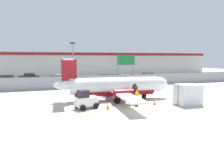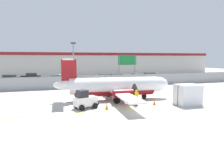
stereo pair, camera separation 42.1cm
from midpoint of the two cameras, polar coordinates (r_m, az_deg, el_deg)
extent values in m
plane|color=#BCB7AD|center=(20.47, 9.66, -7.42)|extent=(140.00, 140.00, 0.00)
cube|color=yellow|center=(22.20, 7.22, -6.24)|extent=(84.00, 0.20, 0.01)
cube|color=gray|center=(36.91, -3.58, 0.61)|extent=(98.00, 0.04, 2.00)
cylinder|color=slate|center=(36.81, -3.60, 2.24)|extent=(98.00, 0.10, 0.10)
cube|color=#38383A|center=(48.15, -7.11, 0.91)|extent=(98.00, 17.00, 0.12)
cube|color=beige|center=(66.15, -10.35, 5.24)|extent=(91.00, 8.00, 6.50)
cube|color=maroon|center=(62.18, -9.87, 7.78)|extent=(91.00, 0.20, 0.80)
cylinder|color=white|center=(25.96, 1.16, -0.36)|extent=(10.76, 2.89, 1.90)
ellipsoid|color=white|center=(27.86, 12.37, -0.02)|extent=(2.61, 2.03, 1.80)
ellipsoid|color=white|center=(25.16, -11.26, -0.27)|extent=(3.08, 1.32, 1.05)
cylinder|color=maroon|center=(26.03, 1.16, -1.50)|extent=(9.63, 2.37, 1.48)
cube|color=white|center=(26.07, 1.38, -1.60)|extent=(3.09, 16.08, 0.18)
cylinder|color=maroon|center=(28.61, 0.46, -0.84)|extent=(2.27, 1.10, 0.90)
cone|color=black|center=(28.90, 2.68, -0.77)|extent=(0.49, 0.48, 0.44)
cylinder|color=#262626|center=(28.94, 2.96, -0.76)|extent=(0.24, 2.09, 2.10)
cylinder|color=maroon|center=(23.64, 3.42, -2.48)|extent=(2.27, 1.10, 0.90)
cone|color=black|center=(23.99, 6.06, -2.37)|extent=(0.49, 0.48, 0.44)
cylinder|color=#262626|center=(24.04, 6.40, -2.36)|extent=(0.24, 2.09, 2.10)
cube|color=maroon|center=(25.04, -10.71, 2.82)|extent=(1.71, 0.34, 3.10)
cube|color=white|center=(24.98, -11.10, 6.36)|extent=(1.55, 4.88, 0.14)
cylinder|color=#59595B|center=(27.26, 8.82, -2.14)|extent=(0.15, 0.15, 0.97)
cylinder|color=black|center=(27.34, 8.80, -3.15)|extent=(0.62, 0.28, 0.60)
cylinder|color=#59595B|center=(28.15, -0.54, -1.69)|extent=(0.15, 0.15, 0.90)
cylinder|color=black|center=(28.22, -0.54, -2.59)|extent=(0.78, 0.29, 0.76)
cylinder|color=#59595B|center=(23.91, 1.77, -3.23)|extent=(0.15, 0.15, 0.90)
cylinder|color=black|center=(24.00, 1.77, -4.28)|extent=(0.78, 0.29, 0.76)
cube|color=silver|center=(21.85, -6.39, -4.49)|extent=(2.43, 1.72, 0.90)
cube|color=black|center=(21.54, -7.22, -2.51)|extent=(1.16, 1.23, 0.70)
cube|color=black|center=(22.50, -3.83, -4.91)|extent=(0.49, 1.10, 0.30)
cylinder|color=black|center=(22.82, -5.49, -5.14)|extent=(0.59, 0.34, 0.56)
cylinder|color=black|center=(21.82, -3.87, -5.69)|extent=(0.59, 0.34, 0.56)
cylinder|color=black|center=(22.11, -8.84, -5.59)|extent=(0.59, 0.34, 0.56)
cylinder|color=black|center=(21.08, -7.32, -6.18)|extent=(0.59, 0.34, 0.56)
cylinder|color=#191E4C|center=(23.21, 6.72, -4.59)|extent=(0.21, 0.21, 0.85)
cylinder|color=#191E4C|center=(23.08, 7.08, -4.66)|extent=(0.21, 0.21, 0.85)
cylinder|color=yellow|center=(23.01, 6.93, -2.86)|extent=(0.44, 0.44, 0.60)
cylinder|color=yellow|center=(23.15, 6.53, -2.72)|extent=(0.13, 0.13, 0.55)
cylinder|color=yellow|center=(22.86, 7.33, -2.85)|extent=(0.13, 0.13, 0.55)
sphere|color=tan|center=(22.94, 6.95, -1.78)|extent=(0.22, 0.22, 0.22)
cube|color=silver|center=(24.71, 19.62, -2.66)|extent=(2.47, 2.08, 2.20)
cube|color=#333338|center=(24.71, 19.62, -2.66)|extent=(2.44, 0.17, 2.20)
cube|color=orange|center=(21.51, -0.80, -6.57)|extent=(0.36, 0.36, 0.04)
cone|color=orange|center=(21.44, -0.80, -5.74)|extent=(0.28, 0.28, 0.60)
cylinder|color=white|center=(21.42, -0.80, -5.53)|extent=(0.17, 0.17, 0.08)
cube|color=orange|center=(28.98, 1.22, -3.06)|extent=(0.36, 0.36, 0.04)
cone|color=orange|center=(28.93, 1.22, -2.43)|extent=(0.28, 0.28, 0.60)
cylinder|color=white|center=(28.92, 1.22, -2.28)|extent=(0.17, 0.17, 0.08)
cube|color=orange|center=(23.89, 11.48, -5.34)|extent=(0.36, 0.36, 0.04)
cone|color=orange|center=(23.83, 11.49, -4.59)|extent=(0.28, 0.28, 0.60)
cylinder|color=white|center=(23.81, 11.50, -4.40)|extent=(0.17, 0.17, 0.08)
cube|color=#19662D|center=(47.58, -25.18, 1.06)|extent=(4.36, 2.16, 0.80)
cube|color=#262D38|center=(47.49, -25.05, 1.89)|extent=(2.36, 1.80, 0.56)
cylinder|color=black|center=(47.08, -27.06, 0.52)|extent=(0.62, 0.27, 0.60)
cylinder|color=black|center=(48.82, -26.53, 0.75)|extent=(0.62, 0.27, 0.60)
cylinder|color=black|center=(46.44, -23.73, 0.61)|extent=(0.62, 0.27, 0.60)
cylinder|color=black|center=(48.19, -23.30, 0.84)|extent=(0.62, 0.27, 0.60)
cube|color=black|center=(51.13, -20.20, 1.65)|extent=(4.26, 1.84, 0.80)
cube|color=#262D38|center=(51.06, -20.06, 2.42)|extent=(2.25, 1.63, 0.56)
cylinder|color=black|center=(50.37, -21.84, 1.15)|extent=(0.61, 0.22, 0.60)
cylinder|color=black|center=(52.16, -21.66, 1.33)|extent=(0.61, 0.22, 0.60)
cylinder|color=black|center=(50.19, -18.65, 1.26)|extent=(0.61, 0.22, 0.60)
cylinder|color=black|center=(51.98, -18.59, 1.44)|extent=(0.61, 0.22, 0.60)
cube|color=silver|center=(43.19, -13.97, 0.99)|extent=(4.36, 2.14, 0.80)
cube|color=#262D38|center=(43.16, -13.80, 1.90)|extent=(2.35, 1.78, 0.56)
cylinder|color=black|center=(42.11, -15.61, 0.35)|extent=(0.62, 0.26, 0.60)
cylinder|color=black|center=(43.88, -15.98, 0.60)|extent=(0.62, 0.26, 0.60)
cylinder|color=black|center=(42.63, -11.89, 0.54)|extent=(0.62, 0.26, 0.60)
cylinder|color=black|center=(44.38, -12.40, 0.77)|extent=(0.62, 0.26, 0.60)
cube|color=silver|center=(53.41, -11.38, 2.15)|extent=(4.24, 1.80, 0.80)
cube|color=#262D38|center=(53.37, -11.23, 2.88)|extent=(2.24, 1.61, 0.56)
cylinder|color=black|center=(52.42, -12.79, 1.68)|extent=(0.60, 0.21, 0.60)
cylinder|color=black|center=(54.21, -12.94, 1.84)|extent=(0.60, 0.21, 0.60)
cylinder|color=black|center=(52.70, -9.75, 1.77)|extent=(0.60, 0.21, 0.60)
cylinder|color=black|center=(54.48, -10.00, 1.93)|extent=(0.60, 0.21, 0.60)
cube|color=red|center=(44.70, -1.88, 1.38)|extent=(4.25, 1.83, 0.80)
cube|color=#262D38|center=(44.68, -1.71, 2.26)|extent=(2.25, 1.63, 0.56)
cylinder|color=black|center=(43.45, -3.26, 0.79)|extent=(0.61, 0.22, 0.60)
cylinder|color=black|center=(45.16, -3.93, 1.02)|extent=(0.61, 0.22, 0.60)
cylinder|color=black|center=(44.35, 0.20, 0.93)|extent=(0.61, 0.22, 0.60)
cylinder|color=black|center=(46.03, -0.58, 1.14)|extent=(0.61, 0.22, 0.60)
cube|color=#B28C19|center=(45.20, 1.57, 1.44)|extent=(4.33, 2.06, 0.80)
cube|color=#262D38|center=(45.10, 1.38, 2.30)|extent=(2.33, 1.74, 0.56)
cylinder|color=black|center=(46.47, 2.94, 1.19)|extent=(0.61, 0.25, 0.60)
cylinder|color=black|center=(44.76, 3.60, 0.97)|extent=(0.61, 0.25, 0.60)
cylinder|color=black|center=(45.76, -0.42, 1.11)|extent=(0.61, 0.25, 0.60)
cylinder|color=black|center=(44.02, 0.11, 0.88)|extent=(0.61, 0.25, 0.60)
cube|color=navy|center=(45.67, 6.87, 1.45)|extent=(4.20, 1.70, 0.80)
cube|color=#262D38|center=(45.67, 7.05, 2.31)|extent=(2.20, 1.56, 0.56)
cylinder|color=black|center=(44.30, 5.73, 0.89)|extent=(0.60, 0.20, 0.60)
cylinder|color=black|center=(45.94, 4.81, 1.11)|extent=(0.60, 0.20, 0.60)
cylinder|color=black|center=(45.52, 8.94, 1.00)|extent=(0.60, 0.20, 0.60)
cylinder|color=black|center=(47.11, 7.94, 1.21)|extent=(0.60, 0.20, 0.60)
cube|color=slate|center=(49.78, 9.89, 1.85)|extent=(4.35, 2.11, 0.80)
cube|color=#262D38|center=(49.81, 10.05, 2.63)|extent=(2.34, 1.77, 0.56)
cylinder|color=black|center=(48.29, 9.10, 1.33)|extent=(0.62, 0.26, 0.60)
cylinder|color=black|center=(49.80, 7.97, 1.51)|extent=(0.62, 0.26, 0.60)
cylinder|color=black|center=(49.88, 11.80, 1.44)|extent=(0.62, 0.26, 0.60)
cylinder|color=black|center=(51.34, 10.62, 1.62)|extent=(0.62, 0.26, 0.60)
cylinder|color=slate|center=(33.11, -9.62, 4.15)|extent=(0.16, 0.16, 7.00)
cube|color=#333333|center=(33.14, -9.75, 10.46)|extent=(0.70, 0.30, 0.24)
cylinder|color=slate|center=(40.06, 2.15, 3.63)|extent=(0.14, 0.14, 5.50)
cylinder|color=slate|center=(41.29, 6.32, 3.69)|extent=(0.14, 0.14, 5.50)
cube|color=#14662D|center=(40.59, 4.29, 6.27)|extent=(3.60, 0.10, 1.80)
camera|label=1|loc=(0.21, -89.55, 0.05)|focal=35.00mm
camera|label=2|loc=(0.21, 90.45, -0.05)|focal=35.00mm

